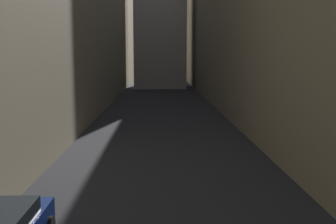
% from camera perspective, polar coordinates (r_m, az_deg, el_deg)
% --- Properties ---
extents(ground_plane, '(264.00, 264.00, 0.00)m').
position_cam_1_polar(ground_plane, '(35.72, -0.88, -0.73)').
color(ground_plane, '#232326').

